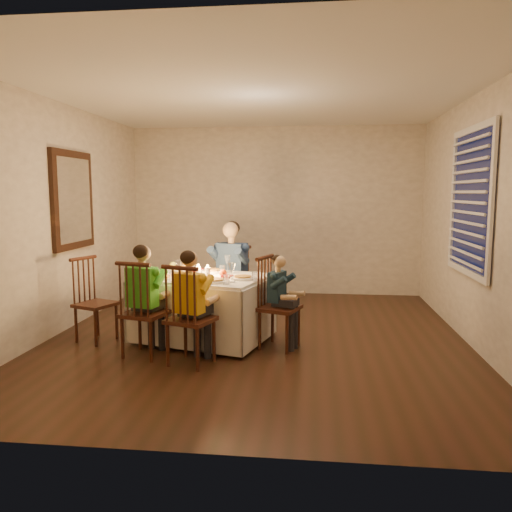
# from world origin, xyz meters

# --- Properties ---
(ground) EXTENTS (5.00, 5.00, 0.00)m
(ground) POSITION_xyz_m (0.00, 0.00, 0.00)
(ground) COLOR black
(ground) RESTS_ON ground
(wall_left) EXTENTS (0.02, 5.00, 2.60)m
(wall_left) POSITION_xyz_m (-2.25, 0.00, 1.30)
(wall_left) COLOR silver
(wall_left) RESTS_ON ground
(wall_right) EXTENTS (0.02, 5.00, 2.60)m
(wall_right) POSITION_xyz_m (2.25, 0.00, 1.30)
(wall_right) COLOR silver
(wall_right) RESTS_ON ground
(wall_back) EXTENTS (4.50, 0.02, 2.60)m
(wall_back) POSITION_xyz_m (0.00, 2.50, 1.30)
(wall_back) COLOR silver
(wall_back) RESTS_ON ground
(ceiling) EXTENTS (5.00, 5.00, 0.00)m
(ceiling) POSITION_xyz_m (0.00, 0.00, 2.60)
(ceiling) COLOR white
(ceiling) RESTS_ON wall_back
(dining_table) EXTENTS (1.55, 1.29, 0.67)m
(dining_table) POSITION_xyz_m (-0.57, -0.14, 0.50)
(dining_table) COLOR silver
(dining_table) RESTS_ON ground
(chair_adult) EXTENTS (0.49, 0.48, 0.95)m
(chair_adult) POSITION_xyz_m (-0.38, 0.58, 0.00)
(chair_adult) COLOR #34150E
(chair_adult) RESTS_ON ground
(chair_near_left) EXTENTS (0.47, 0.46, 0.95)m
(chair_near_left) POSITION_xyz_m (-1.02, -0.74, 0.00)
(chair_near_left) COLOR #34150E
(chair_near_left) RESTS_ON ground
(chair_near_right) EXTENTS (0.49, 0.48, 0.95)m
(chair_near_right) POSITION_xyz_m (-0.51, -0.92, 0.00)
(chair_near_right) COLOR #34150E
(chair_near_right) RESTS_ON ground
(chair_end) EXTENTS (0.48, 0.49, 0.95)m
(chair_end) POSITION_xyz_m (0.27, -0.34, 0.00)
(chair_end) COLOR #34150E
(chair_end) RESTS_ON ground
(chair_extra) EXTENTS (0.47, 0.48, 0.91)m
(chair_extra) POSITION_xyz_m (-1.70, -0.32, 0.00)
(chair_extra) COLOR #34150E
(chair_extra) RESTS_ON ground
(adult) EXTENTS (0.57, 0.54, 1.25)m
(adult) POSITION_xyz_m (-0.38, 0.58, 0.00)
(adult) COLOR navy
(adult) RESTS_ON ground
(child_green) EXTENTS (0.44, 0.42, 1.10)m
(child_green) POSITION_xyz_m (-1.02, -0.74, 0.00)
(child_green) COLOR green
(child_green) RESTS_ON ground
(child_yellow) EXTENTS (0.44, 0.42, 1.07)m
(child_yellow) POSITION_xyz_m (-0.51, -0.92, 0.00)
(child_yellow) COLOR gold
(child_yellow) RESTS_ON ground
(child_teal) EXTENTS (0.35, 0.37, 0.96)m
(child_teal) POSITION_xyz_m (0.27, -0.34, 0.00)
(child_teal) COLOR #19303F
(child_teal) RESTS_ON ground
(setting_adult) EXTENTS (0.32, 0.32, 0.02)m
(setting_adult) POSITION_xyz_m (-0.53, 0.15, 0.71)
(setting_adult) COLOR white
(setting_adult) RESTS_ON dining_table
(setting_green) EXTENTS (0.32, 0.32, 0.02)m
(setting_green) POSITION_xyz_m (-0.95, -0.35, 0.71)
(setting_green) COLOR white
(setting_green) RESTS_ON dining_table
(setting_yellow) EXTENTS (0.32, 0.32, 0.02)m
(setting_yellow) POSITION_xyz_m (-0.38, -0.47, 0.71)
(setting_yellow) COLOR white
(setting_yellow) RESTS_ON dining_table
(setting_teal) EXTENTS (0.32, 0.32, 0.02)m
(setting_teal) POSITION_xyz_m (-0.12, -0.26, 0.71)
(setting_teal) COLOR white
(setting_teal) RESTS_ON dining_table
(candle_left) EXTENTS (0.06, 0.06, 0.10)m
(candle_left) POSITION_xyz_m (-0.62, -0.13, 0.75)
(candle_left) COLOR silver
(candle_left) RESTS_ON dining_table
(candle_right) EXTENTS (0.06, 0.06, 0.10)m
(candle_right) POSITION_xyz_m (-0.51, -0.16, 0.75)
(candle_right) COLOR silver
(candle_right) RESTS_ON dining_table
(squash) EXTENTS (0.09, 0.09, 0.09)m
(squash) POSITION_xyz_m (-1.02, 0.27, 0.74)
(squash) COLOR yellow
(squash) RESTS_ON dining_table
(orange_fruit) EXTENTS (0.08, 0.08, 0.08)m
(orange_fruit) POSITION_xyz_m (-0.35, -0.16, 0.74)
(orange_fruit) COLOR #FF5A15
(orange_fruit) RESTS_ON dining_table
(serving_bowl) EXTENTS (0.32, 0.32, 0.06)m
(serving_bowl) POSITION_xyz_m (-0.88, 0.26, 0.73)
(serving_bowl) COLOR white
(serving_bowl) RESTS_ON dining_table
(wall_mirror) EXTENTS (0.06, 0.95, 1.15)m
(wall_mirror) POSITION_xyz_m (-2.22, 0.30, 1.50)
(wall_mirror) COLOR black
(wall_mirror) RESTS_ON wall_left
(window_blinds) EXTENTS (0.07, 1.34, 1.54)m
(window_blinds) POSITION_xyz_m (2.21, 0.10, 1.50)
(window_blinds) COLOR #0D1235
(window_blinds) RESTS_ON wall_right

